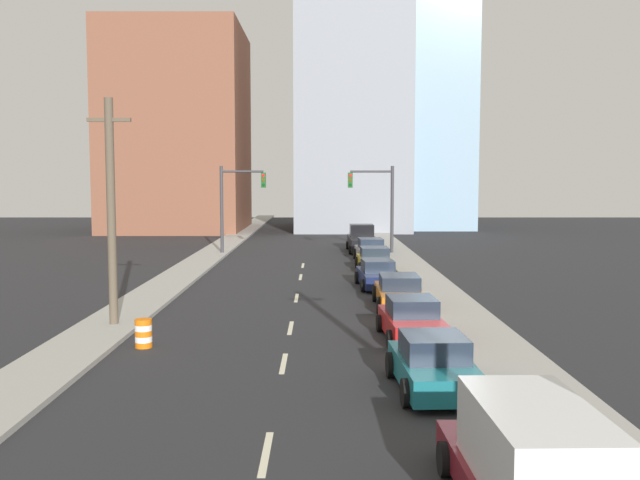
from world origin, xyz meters
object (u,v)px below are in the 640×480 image
object	(u,v)px
sedan_navy	(375,275)
sedan_silver	(368,251)
sedan_orange	(397,292)
sedan_teal	(431,365)
sedan_red	(409,320)
traffic_signal_left	(231,199)
sedan_yellow	(372,260)
traffic_barrel	(141,333)
utility_pole_left_mid	(108,211)
box_truck_maroon	(530,467)
traffic_signal_right	(377,199)
pickup_truck_black	(360,241)

from	to	relation	value
sedan_navy	sedan_silver	xyz separation A→B (m)	(0.48, 11.72, 0.05)
sedan_orange	sedan_navy	xyz separation A→B (m)	(-0.49, 5.68, -0.00)
sedan_teal	sedan_navy	xyz separation A→B (m)	(-0.03, 17.85, -0.03)
sedan_orange	sedan_red	bearing A→B (deg)	-91.56
traffic_signal_left	sedan_yellow	size ratio (longest dim) A/B	1.44
traffic_barrel	sedan_yellow	size ratio (longest dim) A/B	0.21
utility_pole_left_mid	sedan_orange	size ratio (longest dim) A/B	1.79
traffic_barrel	box_truck_maroon	bearing A→B (deg)	-52.60
traffic_signal_right	box_truck_maroon	bearing A→B (deg)	-91.37
sedan_red	sedan_orange	distance (m)	6.15
utility_pole_left_mid	sedan_red	bearing A→B (deg)	-9.89
sedan_red	sedan_silver	bearing A→B (deg)	86.54
traffic_signal_left	box_truck_maroon	size ratio (longest dim) A/B	1.13
traffic_signal_right	utility_pole_left_mid	xyz separation A→B (m)	(-12.09, -25.68, 0.27)
traffic_barrel	sedan_teal	world-z (taller)	sedan_teal
traffic_signal_left	sedan_teal	distance (m)	35.02
traffic_barrel	pickup_truck_black	world-z (taller)	pickup_truck_black
utility_pole_left_mid	pickup_truck_black	xyz separation A→B (m)	(10.95, 28.03, -3.55)
sedan_teal	sedan_red	size ratio (longest dim) A/B	1.00
traffic_barrel	sedan_orange	bearing A→B (deg)	38.43
sedan_red	sedan_silver	size ratio (longest dim) A/B	0.93
traffic_signal_left	box_truck_maroon	xyz separation A→B (m)	(9.71, -40.86, -3.16)
traffic_signal_right	sedan_navy	size ratio (longest dim) A/B	1.39
utility_pole_left_mid	sedan_navy	size ratio (longest dim) A/B	1.83
utility_pole_left_mid	sedan_silver	distance (m)	24.62
traffic_signal_right	traffic_barrel	xyz separation A→B (m)	(-10.22, -28.78, -3.63)
traffic_signal_left	sedan_red	size ratio (longest dim) A/B	1.50
traffic_signal_left	sedan_silver	world-z (taller)	traffic_signal_left
utility_pole_left_mid	traffic_signal_left	bearing A→B (deg)	86.87
traffic_signal_left	sedan_navy	distance (m)	18.59
utility_pole_left_mid	sedan_teal	size ratio (longest dim) A/B	1.97
traffic_signal_right	pickup_truck_black	xyz separation A→B (m)	(-1.14, 2.35, -3.28)
sedan_teal	sedan_yellow	world-z (taller)	sedan_teal
sedan_teal	sedan_yellow	distance (m)	24.41
traffic_signal_right	box_truck_maroon	distance (m)	41.00
utility_pole_left_mid	traffic_signal_right	bearing A→B (deg)	64.78
traffic_barrel	sedan_red	distance (m)	9.09
traffic_signal_right	sedan_teal	bearing A→B (deg)	-92.40
sedan_teal	pickup_truck_black	distance (m)	35.94
sedan_red	sedan_orange	world-z (taller)	sedan_red
pickup_truck_black	sedan_red	bearing A→B (deg)	-91.07
traffic_barrel	traffic_signal_right	bearing A→B (deg)	70.45
box_truck_maroon	sedan_yellow	distance (m)	31.68
sedan_teal	sedan_red	world-z (taller)	sedan_teal
box_truck_maroon	sedan_navy	xyz separation A→B (m)	(-0.46, 25.12, -0.30)
utility_pole_left_mid	sedan_orange	xyz separation A→B (m)	(11.14, 4.25, -3.71)
sedan_teal	box_truck_maroon	bearing A→B (deg)	-89.22
sedan_orange	sedan_silver	world-z (taller)	sedan_silver
sedan_navy	sedan_silver	size ratio (longest dim) A/B	1.00
box_truck_maroon	sedan_red	bearing A→B (deg)	89.77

